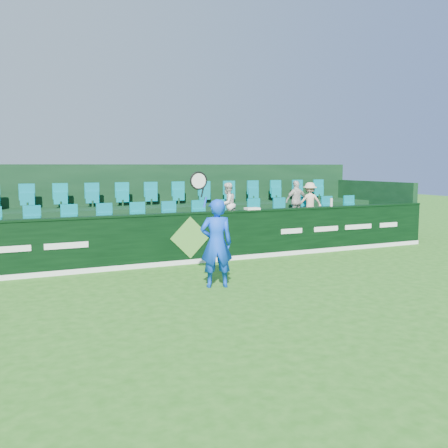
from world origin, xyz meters
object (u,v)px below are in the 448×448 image
spectator_left (227,204)px  spectator_right (310,202)px  spectator_middle (296,201)px  drinks_bottle (331,202)px  tennis_player (216,243)px  towel (252,209)px

spectator_left → spectator_right: (2.90, 0.00, -0.02)m
spectator_middle → drinks_bottle: 1.23m
spectator_left → spectator_middle: size_ratio=0.97×
drinks_bottle → spectator_left: bearing=158.9°
tennis_player → spectator_right: (4.93, 3.77, 0.46)m
towel → drinks_bottle: size_ratio=1.59×
spectator_right → drinks_bottle: (0.00, -1.12, 0.06)m
towel → tennis_player: bearing=-130.5°
spectator_left → drinks_bottle: bearing=134.3°
spectator_left → spectator_middle: bearing=155.4°
towel → drinks_bottle: bearing=0.0°
spectator_right → spectator_left: bearing=19.2°
spectator_middle → towel: 2.44m
tennis_player → drinks_bottle: (4.93, 2.65, 0.52)m
tennis_player → spectator_right: 6.22m
tennis_player → towel: bearing=49.5°
tennis_player → spectator_middle: bearing=40.4°
spectator_right → drinks_bottle: 1.12m
tennis_player → drinks_bottle: 5.62m
spectator_left → drinks_bottle: spectator_left is taller
tennis_player → towel: tennis_player is taller
spectator_right → towel: (-2.67, -1.12, -0.04)m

